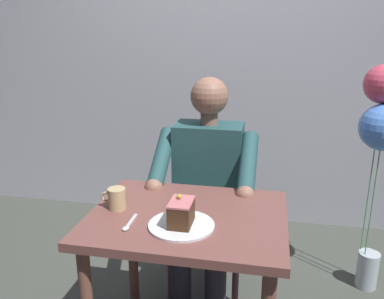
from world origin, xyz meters
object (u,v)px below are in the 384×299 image
(chair, at_px, (211,201))
(coffee_cup, at_px, (117,198))
(dining_table, at_px, (187,239))
(dessert_spoon, at_px, (129,225))
(seated_person, at_px, (206,190))
(cake_slice, at_px, (181,213))

(chair, height_order, coffee_cup, chair)
(dining_table, distance_m, dessert_spoon, 0.27)
(chair, distance_m, coffee_cup, 0.78)
(seated_person, bearing_deg, dining_table, 90.00)
(dessert_spoon, bearing_deg, seated_person, -108.16)
(dining_table, relative_size, seated_person, 0.66)
(dining_table, bearing_deg, dessert_spoon, 34.96)
(chair, relative_size, dessert_spoon, 6.22)
(dining_table, xyz_separation_m, coffee_cup, (0.30, 0.01, 0.16))
(dining_table, bearing_deg, seated_person, -90.00)
(dining_table, height_order, seated_person, seated_person)
(coffee_cup, height_order, dessert_spoon, coffee_cup)
(chair, bearing_deg, coffee_cup, 65.07)
(seated_person, height_order, coffee_cup, seated_person)
(cake_slice, xyz_separation_m, dessert_spoon, (0.20, 0.03, -0.05))
(dining_table, bearing_deg, coffee_cup, 0.95)
(cake_slice, height_order, dessert_spoon, cake_slice)
(chair, distance_m, cake_slice, 0.81)
(cake_slice, bearing_deg, coffee_cup, -18.58)
(dining_table, distance_m, coffee_cup, 0.35)
(dessert_spoon, bearing_deg, cake_slice, -170.39)
(seated_person, bearing_deg, cake_slice, 90.05)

